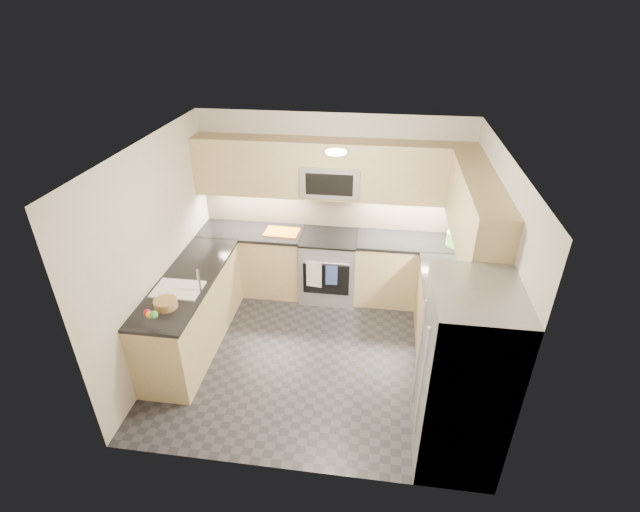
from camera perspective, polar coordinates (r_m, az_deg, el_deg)
The scene contains 37 objects.
floor at distance 5.73m, azimuth -0.49°, elevation -11.80°, with size 3.60×3.20×0.00m, color black.
ceiling at distance 4.48m, azimuth -0.62°, elevation 12.91°, with size 3.60×3.20×0.02m, color beige.
wall_back at distance 6.41m, azimuth 1.53°, elevation 6.27°, with size 3.60×0.02×2.50m, color beige.
wall_front at distance 3.72m, azimuth -4.20°, elevation -13.49°, with size 3.60×0.02×2.50m, color beige.
wall_left at distance 5.51m, azimuth -19.39°, elevation 0.38°, with size 0.02×3.20×2.50m, color beige.
wall_right at distance 5.09m, azimuth 19.97°, elevation -2.32°, with size 0.02×3.20×2.50m, color beige.
base_cab_back_left at distance 6.70m, azimuth -8.16°, elevation -0.60°, with size 1.42×0.60×0.90m, color tan.
base_cab_back_right at distance 6.49m, azimuth 10.74°, elevation -1.91°, with size 1.42×0.60×0.90m, color tan.
base_cab_right at distance 5.59m, azimuth 15.29°, elevation -8.30°, with size 0.60×1.70×0.90m, color tan.
base_cab_peninsula at distance 5.81m, azimuth -15.42°, elevation -6.71°, with size 0.60×2.00×0.90m, color tan.
countertop_back_left at distance 6.48m, azimuth -8.45°, elevation 3.00°, with size 1.42×0.63×0.04m, color black.
countertop_back_right at distance 6.26m, azimuth 11.13°, elevation 1.76°, with size 1.42×0.63×0.04m, color black.
countertop_right at distance 5.32m, azimuth 15.95°, elevation -4.30°, with size 0.63×1.70×0.04m, color black.
countertop_peninsula at distance 5.55m, azimuth -16.06°, elevation -2.79°, with size 0.63×2.00×0.04m, color black.
upper_cab_back at distance 6.04m, azimuth 1.41°, elevation 10.63°, with size 3.60×0.35×0.75m, color tan.
upper_cab_right at distance 5.03m, azimuth 18.62°, elevation 5.03°, with size 0.35×1.95×0.75m, color tan.
backsplash_back at distance 6.42m, azimuth 1.52°, elevation 5.80°, with size 3.60×0.01×0.51m, color tan.
backsplash_right at distance 5.49m, azimuth 19.04°, elevation -0.34°, with size 0.01×2.30×0.51m, color tan.
gas_range at distance 6.48m, azimuth 1.11°, elevation -1.33°, with size 0.76×0.65×0.91m, color #A2A6AA.
range_cooktop at distance 6.26m, azimuth 1.15°, elevation 2.28°, with size 0.76×0.65×0.03m, color black.
oven_door_glass at distance 6.21m, azimuth 0.75°, elevation -2.93°, with size 0.62×0.02×0.45m, color black.
oven_handle at distance 6.05m, azimuth 0.74°, elevation -0.87°, with size 0.02×0.02×0.60m, color #B2B5BA.
microwave at distance 6.05m, azimuth 1.37°, elevation 9.43°, with size 0.76×0.40×0.40m, color #9FA1A6.
microwave_door at distance 5.86m, azimuth 1.13°, elevation 8.75°, with size 0.60×0.01×0.28m, color black.
refrigerator at distance 4.32m, azimuth 17.13°, elevation -14.08°, with size 0.70×0.90×1.80m, color #95979C.
fridge_handle_left at distance 4.10m, azimuth 12.29°, elevation -15.13°, with size 0.02×0.02×1.20m, color #B2B5BA.
fridge_handle_right at distance 4.36m, azimuth 12.05°, elevation -11.82°, with size 0.02×0.02×1.20m, color #B2B5BA.
sink_basin at distance 5.38m, azimuth -16.98°, elevation -4.56°, with size 0.52×0.38×0.16m, color white.
faucet at distance 5.18m, azimuth -14.67°, elevation -3.01°, with size 0.03×0.03×0.28m, color silver.
utensil_bowl at distance 6.25m, azimuth 16.65°, elevation 2.05°, with size 0.30×0.30×0.17m, color #5CB34C.
cutting_board at distance 6.36m, azimuth -4.73°, elevation 2.96°, with size 0.46×0.32×0.01m, color orange.
fruit_basket at distance 5.09m, azimuth -18.47°, elevation -5.58°, with size 0.24×0.24×0.09m, color #A1804B.
fruit_apple at distance 4.89m, azimuth -20.49°, elevation -6.55°, with size 0.07×0.07×0.07m, color #AF1421.
fruit_pear at distance 4.84m, azimuth -19.78°, elevation -6.82°, with size 0.08×0.08×0.08m, color green.
dish_towel_check at distance 6.14m, azimuth -0.74°, elevation -2.23°, with size 0.21×0.02×0.39m, color white.
dish_towel_blue at distance 6.11m, azimuth 1.42°, elevation -2.39°, with size 0.16×0.01×0.29m, color navy.
fruit_orange at distance 4.86m, azimuth -20.29°, elevation -6.81°, with size 0.07×0.07×0.07m, color #FDA51C.
Camera 1 is at (0.63, -4.25, 3.79)m, focal length 26.00 mm.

